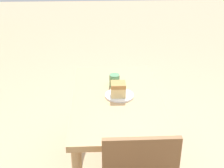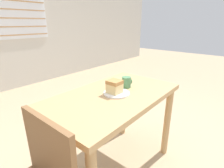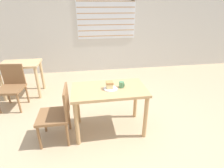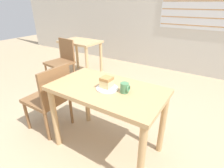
{
  "view_description": "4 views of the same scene",
  "coord_description": "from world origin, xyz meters",
  "px_view_note": "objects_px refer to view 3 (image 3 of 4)",
  "views": [
    {
      "loc": [
        -1.91,
        0.33,
        1.78
      ],
      "look_at": [
        0.03,
        0.24,
        0.82
      ],
      "focal_mm": 50.0,
      "sensor_mm": 36.0,
      "label": 1
    },
    {
      "loc": [
        -0.96,
        -0.59,
        1.25
      ],
      "look_at": [
        0.03,
        0.25,
        0.79
      ],
      "focal_mm": 28.0,
      "sensor_mm": 36.0,
      "label": 2
    },
    {
      "loc": [
        -0.32,
        -2.06,
        1.86
      ],
      "look_at": [
        0.04,
        0.2,
        0.8
      ],
      "focal_mm": 28.0,
      "sensor_mm": 36.0,
      "label": 3
    },
    {
      "loc": [
        0.83,
        -1.0,
        1.46
      ],
      "look_at": [
        0.04,
        0.24,
        0.76
      ],
      "focal_mm": 28.0,
      "sensor_mm": 36.0,
      "label": 4
    }
  ],
  "objects_px": {
    "plate": "(111,89)",
    "coffee_mug": "(122,85)",
    "dining_table_far": "(21,70)",
    "chair_far_corner": "(12,85)",
    "cake_slice": "(110,85)",
    "dining_table_near": "(109,96)",
    "chair_near_window": "(58,113)"
  },
  "relations": [
    {
      "from": "dining_table_far",
      "to": "coffee_mug",
      "type": "relative_size",
      "value": 8.7
    },
    {
      "from": "dining_table_far",
      "to": "coffee_mug",
      "type": "height_order",
      "value": "coffee_mug"
    },
    {
      "from": "dining_table_near",
      "to": "plate",
      "type": "bearing_deg",
      "value": -50.8
    },
    {
      "from": "chair_far_corner",
      "to": "plate",
      "type": "xyz_separation_m",
      "value": [
        1.74,
        -1.01,
        0.29
      ]
    },
    {
      "from": "plate",
      "to": "cake_slice",
      "type": "bearing_deg",
      "value": 139.43
    },
    {
      "from": "chair_near_window",
      "to": "cake_slice",
      "type": "xyz_separation_m",
      "value": [
        0.75,
        0.08,
        0.34
      ]
    },
    {
      "from": "dining_table_near",
      "to": "plate",
      "type": "height_order",
      "value": "plate"
    },
    {
      "from": "chair_far_corner",
      "to": "cake_slice",
      "type": "height_order",
      "value": "cake_slice"
    },
    {
      "from": "plate",
      "to": "cake_slice",
      "type": "height_order",
      "value": "cake_slice"
    },
    {
      "from": "chair_near_window",
      "to": "plate",
      "type": "relative_size",
      "value": 4.08
    },
    {
      "from": "chair_far_corner",
      "to": "coffee_mug",
      "type": "distance_m",
      "value": 2.17
    },
    {
      "from": "chair_far_corner",
      "to": "cake_slice",
      "type": "xyz_separation_m",
      "value": [
        1.73,
        -1.0,
        0.34
      ]
    },
    {
      "from": "dining_table_far",
      "to": "chair_far_corner",
      "type": "distance_m",
      "value": 0.51
    },
    {
      "from": "chair_far_corner",
      "to": "plate",
      "type": "height_order",
      "value": "chair_far_corner"
    },
    {
      "from": "dining_table_far",
      "to": "chair_far_corner",
      "type": "bearing_deg",
      "value": -95.73
    },
    {
      "from": "dining_table_near",
      "to": "plate",
      "type": "distance_m",
      "value": 0.13
    },
    {
      "from": "chair_far_corner",
      "to": "chair_near_window",
      "type": "bearing_deg",
      "value": -41.48
    },
    {
      "from": "dining_table_near",
      "to": "chair_far_corner",
      "type": "bearing_deg",
      "value": 150.03
    },
    {
      "from": "dining_table_far",
      "to": "cake_slice",
      "type": "height_order",
      "value": "cake_slice"
    },
    {
      "from": "dining_table_near",
      "to": "cake_slice",
      "type": "bearing_deg",
      "value": -69.98
    },
    {
      "from": "dining_table_near",
      "to": "chair_far_corner",
      "type": "relative_size",
      "value": 1.31
    },
    {
      "from": "dining_table_far",
      "to": "plate",
      "type": "xyz_separation_m",
      "value": [
        1.69,
        -1.5,
        0.15
      ]
    },
    {
      "from": "chair_far_corner",
      "to": "cake_slice",
      "type": "bearing_deg",
      "value": -23.5
    },
    {
      "from": "cake_slice",
      "to": "plate",
      "type": "bearing_deg",
      "value": -40.57
    },
    {
      "from": "coffee_mug",
      "to": "dining_table_far",
      "type": "bearing_deg",
      "value": 141.53
    },
    {
      "from": "chair_near_window",
      "to": "chair_far_corner",
      "type": "xyz_separation_m",
      "value": [
        -0.97,
        1.09,
        0.0
      ]
    },
    {
      "from": "chair_far_corner",
      "to": "plate",
      "type": "bearing_deg",
      "value": -23.59
    },
    {
      "from": "dining_table_far",
      "to": "chair_near_window",
      "type": "xyz_separation_m",
      "value": [
        0.92,
        -1.58,
        -0.13
      ]
    },
    {
      "from": "cake_slice",
      "to": "dining_table_far",
      "type": "bearing_deg",
      "value": 138.34
    },
    {
      "from": "dining_table_far",
      "to": "cake_slice",
      "type": "distance_m",
      "value": 2.26
    },
    {
      "from": "plate",
      "to": "coffee_mug",
      "type": "relative_size",
      "value": 2.22
    },
    {
      "from": "chair_near_window",
      "to": "chair_far_corner",
      "type": "bearing_deg",
      "value": -138.11
    }
  ]
}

